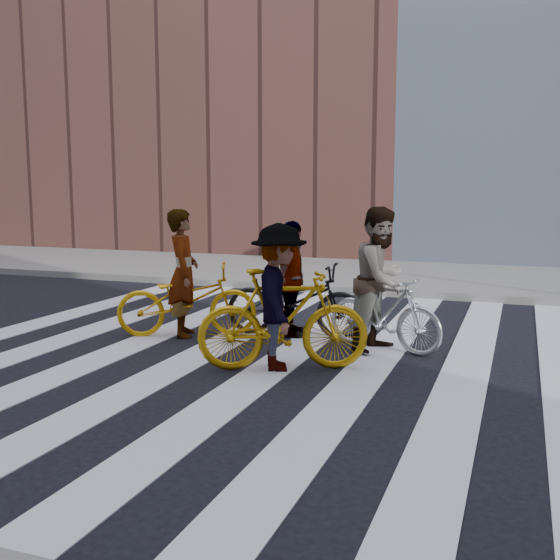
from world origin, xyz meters
The scene contains 11 objects.
ground centered at (0.00, 0.00, 0.00)m, with size 100.00×100.00×0.00m, color black.
sidewalk_far centered at (0.00, 7.50, 0.07)m, with size 100.00×5.00×0.15m, color gray.
zebra_crosswalk centered at (0.00, 0.00, 0.01)m, with size 8.25×10.00×0.01m.
bike_yellow_left centered at (-1.23, 0.63, 0.53)m, with size 0.70×2.02×1.06m, color #EDA90D.
bike_silver_mid centered at (1.63, 0.79, 0.51)m, with size 0.48×1.70×1.02m, color #B2B4BD.
bike_yellow_right centered at (0.70, -0.56, 0.61)m, with size 0.57×2.03×1.22m, color #CE940B.
bike_dark_rear centered at (0.25, 1.13, 0.54)m, with size 0.72×2.05×1.08m, color black.
rider_left centered at (-1.28, 0.63, 0.92)m, with size 0.67×0.44×1.85m, color slate.
rider_mid centered at (1.58, 0.79, 0.95)m, with size 0.93×0.72×1.91m, color slate.
rider_right centered at (0.65, -0.56, 0.87)m, with size 1.13×0.65×1.75m, color slate.
rider_rear centered at (0.20, 1.13, 0.84)m, with size 0.99×0.41×1.68m, color slate.
Camera 1 is at (3.30, -7.68, 2.17)m, focal length 42.00 mm.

